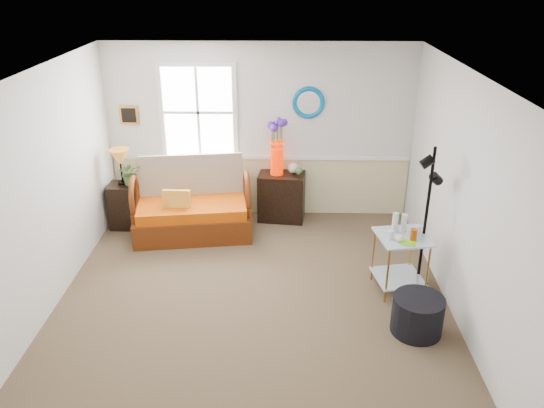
{
  "coord_description": "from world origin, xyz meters",
  "views": [
    {
      "loc": [
        0.34,
        -5.06,
        3.58
      ],
      "look_at": [
        0.22,
        0.33,
        1.12
      ],
      "focal_mm": 35.0,
      "sensor_mm": 36.0,
      "label": 1
    }
  ],
  "objects_px": {
    "lamp_stand": "(124,206)",
    "loveseat": "(192,199)",
    "cabinet": "(282,197)",
    "ottoman": "(417,315)",
    "side_table": "(400,263)",
    "floor_lamp": "(426,220)"
  },
  "relations": [
    {
      "from": "lamp_stand",
      "to": "floor_lamp",
      "type": "relative_size",
      "value": 0.38
    },
    {
      "from": "lamp_stand",
      "to": "floor_lamp",
      "type": "distance_m",
      "value": 4.3
    },
    {
      "from": "side_table",
      "to": "floor_lamp",
      "type": "height_order",
      "value": "floor_lamp"
    },
    {
      "from": "cabinet",
      "to": "side_table",
      "type": "xyz_separation_m",
      "value": [
        1.4,
        -1.9,
        -0.0
      ]
    },
    {
      "from": "floor_lamp",
      "to": "cabinet",
      "type": "bearing_deg",
      "value": 124.19
    },
    {
      "from": "loveseat",
      "to": "ottoman",
      "type": "height_order",
      "value": "loveseat"
    },
    {
      "from": "loveseat",
      "to": "cabinet",
      "type": "distance_m",
      "value": 1.38
    },
    {
      "from": "side_table",
      "to": "lamp_stand",
      "type": "bearing_deg",
      "value": 156.76
    },
    {
      "from": "loveseat",
      "to": "floor_lamp",
      "type": "bearing_deg",
      "value": -32.25
    },
    {
      "from": "lamp_stand",
      "to": "loveseat",
      "type": "bearing_deg",
      "value": -10.97
    },
    {
      "from": "lamp_stand",
      "to": "cabinet",
      "type": "relative_size",
      "value": 0.92
    },
    {
      "from": "loveseat",
      "to": "cabinet",
      "type": "height_order",
      "value": "loveseat"
    },
    {
      "from": "ottoman",
      "to": "cabinet",
      "type": "bearing_deg",
      "value": 118.12
    },
    {
      "from": "loveseat",
      "to": "ottoman",
      "type": "bearing_deg",
      "value": -46.94
    },
    {
      "from": "loveseat",
      "to": "lamp_stand",
      "type": "xyz_separation_m",
      "value": [
        -1.05,
        0.2,
        -0.2
      ]
    },
    {
      "from": "lamp_stand",
      "to": "floor_lamp",
      "type": "bearing_deg",
      "value": -20.96
    },
    {
      "from": "loveseat",
      "to": "floor_lamp",
      "type": "height_order",
      "value": "floor_lamp"
    },
    {
      "from": "loveseat",
      "to": "lamp_stand",
      "type": "bearing_deg",
      "value": 161.05
    },
    {
      "from": "loveseat",
      "to": "cabinet",
      "type": "xyz_separation_m",
      "value": [
        1.27,
        0.51,
        -0.17
      ]
    },
    {
      "from": "side_table",
      "to": "ottoman",
      "type": "distance_m",
      "value": 0.82
    },
    {
      "from": "side_table",
      "to": "ottoman",
      "type": "xyz_separation_m",
      "value": [
        0.04,
        -0.8,
        -0.15
      ]
    },
    {
      "from": "loveseat",
      "to": "ottoman",
      "type": "relative_size",
      "value": 3.02
    }
  ]
}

